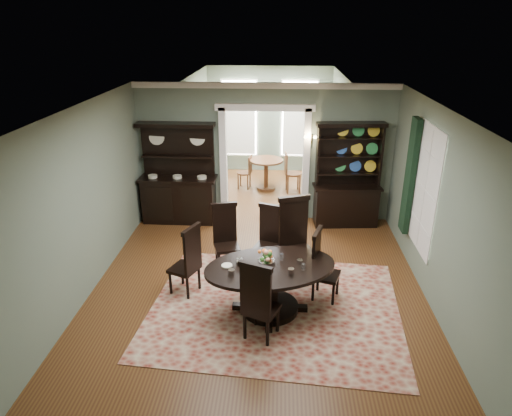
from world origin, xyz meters
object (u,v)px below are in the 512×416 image
(sideboard, at_px, (179,188))
(welsh_dresser, at_px, (347,189))
(dining_table, at_px, (270,280))
(parlor_table, at_px, (266,170))

(sideboard, bearing_deg, welsh_dresser, 0.88)
(dining_table, height_order, welsh_dresser, welsh_dresser)
(parlor_table, bearing_deg, sideboard, -131.32)
(sideboard, relative_size, welsh_dresser, 0.98)
(dining_table, relative_size, sideboard, 1.05)
(dining_table, relative_size, parlor_table, 2.61)
(dining_table, bearing_deg, welsh_dresser, 48.41)
(dining_table, xyz_separation_m, parlor_table, (-0.25, 5.45, -0.01))
(dining_table, height_order, sideboard, sideboard)
(parlor_table, bearing_deg, welsh_dresser, -49.17)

